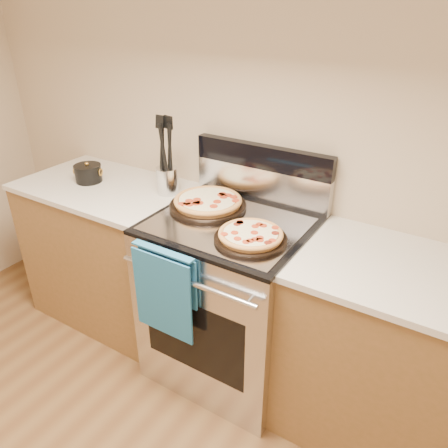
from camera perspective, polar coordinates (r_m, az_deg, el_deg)
The scene contains 17 objects.
wall_back at distance 2.24m, azimuth 5.76°, elevation 13.63°, with size 4.00×4.00×0.00m, color #C6AC8F.
range_body at distance 2.36m, azimuth 0.82°, elevation -9.94°, with size 0.76×0.68×0.90m, color #B7B7BC.
oven_window at distance 2.14m, azimuth -3.98°, elevation -14.55°, with size 0.56×0.01×0.40m, color black.
cooktop at distance 2.11m, azimuth 0.90°, elevation 0.02°, with size 0.76×0.68×0.02m, color black.
backsplash_lower at distance 2.31m, azimuth 4.92°, elevation 5.24°, with size 0.76×0.06×0.18m, color silver.
backsplash_upper at distance 2.26m, azimuth 5.07°, elevation 8.76°, with size 0.76×0.06×0.12m, color black.
oven_handle at distance 1.90m, azimuth -5.03°, elevation -7.37°, with size 0.03×0.03×0.70m, color silver.
dish_towel at distance 2.02m, azimuth -7.68°, elevation -8.63°, with size 0.32×0.05×0.42m, color #1D6191, non-canonical shape.
foil_sheet at distance 2.08m, azimuth 0.48°, elevation 0.02°, with size 0.70×0.55×0.01m, color gray.
cabinet_left at distance 2.85m, azimuth -14.17°, elevation -3.78°, with size 1.00×0.62×0.88m, color brown.
countertop_left at distance 2.65m, azimuth -15.29°, elevation 4.65°, with size 1.02×0.64×0.03m, color beige.
cabinet_right at distance 2.18m, azimuth 22.35°, elevation -16.49°, with size 1.00×0.62×0.88m, color brown.
countertop_right at distance 1.91m, azimuth 24.76°, elevation -6.50°, with size 1.02×0.64×0.03m, color beige.
pepperoni_pizza_back at distance 2.23m, azimuth -2.12°, elevation 2.82°, with size 0.39×0.39×0.05m, color #B57337, non-canonical shape.
pepperoni_pizza_front at distance 1.93m, azimuth 3.50°, elevation -1.55°, with size 0.32×0.32×0.04m, color #B57337, non-canonical shape.
utensil_crock at distance 2.44m, azimuth -7.43°, elevation 5.65°, with size 0.12×0.12×0.15m, color silver.
saucepan at distance 2.71m, azimuth -17.31°, elevation 6.25°, with size 0.15×0.15×0.09m, color black.
Camera 1 is at (0.96, 0.05, 1.89)m, focal length 35.00 mm.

